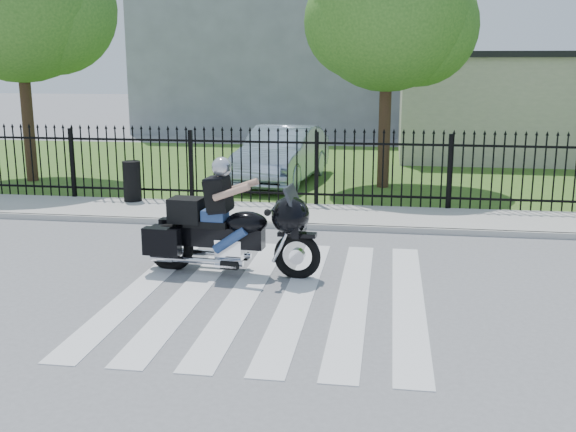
# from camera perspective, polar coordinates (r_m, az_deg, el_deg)

# --- Properties ---
(ground) EXTENTS (120.00, 120.00, 0.00)m
(ground) POSITION_cam_1_polar(r_m,az_deg,el_deg) (10.06, -1.39, -6.62)
(ground) COLOR slate
(ground) RESTS_ON ground
(crosswalk) EXTENTS (5.00, 5.50, 0.01)m
(crosswalk) POSITION_cam_1_polar(r_m,az_deg,el_deg) (10.06, -1.39, -6.59)
(crosswalk) COLOR silver
(crosswalk) RESTS_ON ground
(sidewalk) EXTENTS (40.00, 2.00, 0.12)m
(sidewalk) POSITION_cam_1_polar(r_m,az_deg,el_deg) (14.80, 1.97, 0.02)
(sidewalk) COLOR #ADAAA3
(sidewalk) RESTS_ON ground
(curb) EXTENTS (40.00, 0.12, 0.12)m
(curb) POSITION_cam_1_polar(r_m,az_deg,el_deg) (13.84, 1.49, -0.90)
(curb) COLOR #ADAAA3
(curb) RESTS_ON ground
(grass_strip) EXTENTS (40.00, 12.00, 0.02)m
(grass_strip) POSITION_cam_1_polar(r_m,az_deg,el_deg) (21.66, 4.15, 3.98)
(grass_strip) COLOR #396121
(grass_strip) RESTS_ON ground
(iron_fence) EXTENTS (26.00, 0.04, 1.80)m
(iron_fence) POSITION_cam_1_polar(r_m,az_deg,el_deg) (15.62, 2.43, 3.85)
(iron_fence) COLOR black
(iron_fence) RESTS_ON ground
(tree_mid) EXTENTS (4.20, 4.20, 6.78)m
(tree_mid) POSITION_cam_1_polar(r_m,az_deg,el_deg) (18.38, 8.48, 16.85)
(tree_mid) COLOR #382316
(tree_mid) RESTS_ON ground
(building_low) EXTENTS (10.00, 6.00, 3.50)m
(building_low) POSITION_cam_1_polar(r_m,az_deg,el_deg) (25.94, 20.74, 8.53)
(building_low) COLOR beige
(building_low) RESTS_ON ground
(building_low_roof) EXTENTS (10.20, 6.20, 0.20)m
(building_low_roof) POSITION_cam_1_polar(r_m,az_deg,el_deg) (25.89, 21.07, 12.61)
(building_low_roof) COLOR black
(building_low_roof) RESTS_ON building_low
(building_tall) EXTENTS (15.00, 10.00, 12.00)m
(building_tall) POSITION_cam_1_polar(r_m,az_deg,el_deg) (35.74, 1.18, 17.15)
(building_tall) COLOR #979AA0
(building_tall) RESTS_ON ground
(motorcycle_rider) EXTENTS (2.94, 1.05, 1.94)m
(motorcycle_rider) POSITION_cam_1_polar(r_m,az_deg,el_deg) (10.86, -5.23, -0.80)
(motorcycle_rider) COLOR black
(motorcycle_rider) RESTS_ON ground
(parked_car) EXTENTS (2.25, 4.95, 1.57)m
(parked_car) POSITION_cam_1_polar(r_m,az_deg,el_deg) (19.06, -0.52, 5.22)
(parked_car) COLOR #9FB2C8
(parked_car) RESTS_ON grass_strip
(litter_bin) EXTENTS (0.49, 0.49, 0.95)m
(litter_bin) POSITION_cam_1_polar(r_m,az_deg,el_deg) (16.43, -13.06, 2.89)
(litter_bin) COLOR black
(litter_bin) RESTS_ON sidewalk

